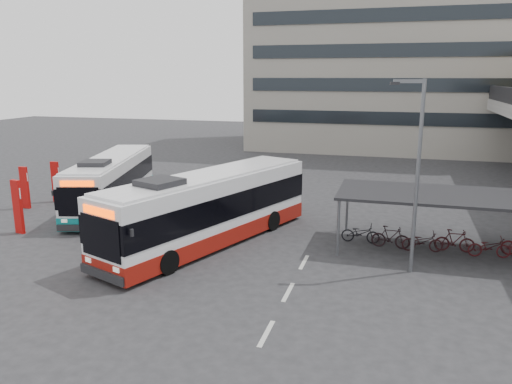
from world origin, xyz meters
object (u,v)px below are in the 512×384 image
(pedestrian, at_px, (174,220))
(bus_main, at_px, (210,209))
(bus_teal, at_px, (112,182))
(lamp_post, at_px, (416,166))

(pedestrian, bearing_deg, bus_main, -90.93)
(bus_teal, distance_m, pedestrian, 7.42)
(bus_main, distance_m, pedestrian, 1.93)
(pedestrian, distance_m, lamp_post, 10.99)
(bus_main, xyz_separation_m, lamp_post, (8.63, -1.09, 2.58))
(pedestrian, bearing_deg, bus_teal, 53.16)
(bus_teal, relative_size, pedestrian, 5.94)
(lamp_post, bearing_deg, pedestrian, 159.03)
(bus_teal, relative_size, lamp_post, 1.48)
(bus_main, distance_m, bus_teal, 8.93)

